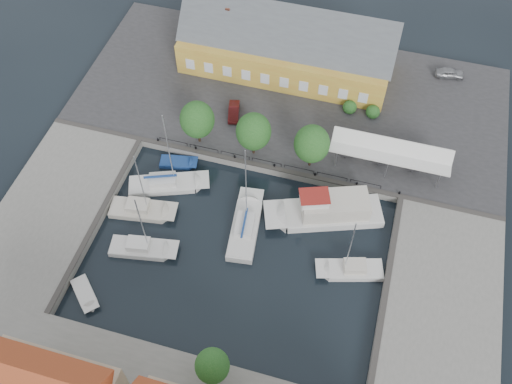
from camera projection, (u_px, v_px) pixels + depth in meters
ground at (241, 242)px, 63.60m from camera, size 140.00×140.00×0.00m
north_quay at (291, 98)px, 76.22m from camera, size 56.00×26.00×1.00m
west_quay at (54, 209)px, 65.59m from camera, size 12.00×24.00×1.00m
east_quay at (441, 305)px, 58.53m from camera, size 12.00×24.00×1.00m
quay_edge_fittings at (253, 203)px, 65.43m from camera, size 56.00×24.72×0.40m
warehouse at (283, 46)px, 76.50m from camera, size 28.56×14.00×9.55m
tent_canopy at (391, 151)px, 66.59m from camera, size 14.00×4.00×2.83m
quay_trees at (254, 132)px, 66.77m from camera, size 18.20×4.20×6.30m
car_silver at (450, 73)px, 77.37m from camera, size 4.08×2.15×1.32m
car_red at (234, 111)px, 73.18m from camera, size 2.16×3.98×1.24m
center_sailboat at (245, 227)px, 64.31m from camera, size 3.99×9.93×13.19m
trawler at (328, 211)px, 64.80m from camera, size 13.96×8.34×5.00m
east_boat_b at (351, 270)px, 61.18m from camera, size 7.58×4.28×10.12m
west_boat_a at (167, 185)px, 67.95m from camera, size 9.86×5.99×12.62m
west_boat_b at (142, 210)px, 65.76m from camera, size 8.09×3.80×10.75m
west_boat_c at (142, 249)px, 62.75m from camera, size 7.86×3.69×10.39m
launch_sw at (85, 294)px, 59.71m from camera, size 4.34×4.26×0.98m
launch_nw at (178, 163)px, 70.12m from camera, size 4.86×2.68×0.88m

